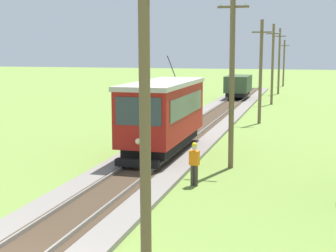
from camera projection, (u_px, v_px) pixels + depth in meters
red_tram at (163, 113)px, 25.86m from camera, size 2.60×8.54×4.79m
freight_car at (238, 86)px, 54.17m from camera, size 2.40×5.20×2.31m
utility_pole_foreground at (145, 128)px, 10.58m from camera, size 1.40×0.31×7.45m
utility_pole_near_tram at (232, 76)px, 22.69m from camera, size 1.40×0.49×8.29m
utility_pole_mid at (261, 71)px, 36.89m from camera, size 1.40×0.49×7.57m
utility_pole_far at (273, 64)px, 49.53m from camera, size 1.40×0.29×7.87m
utility_pole_distant at (279, 61)px, 61.06m from camera, size 1.40×0.49×7.91m
utility_pole_horizon at (284, 63)px, 73.99m from camera, size 1.40×0.56×6.75m
track_worker at (194, 162)px, 20.19m from camera, size 0.42×0.31×1.78m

